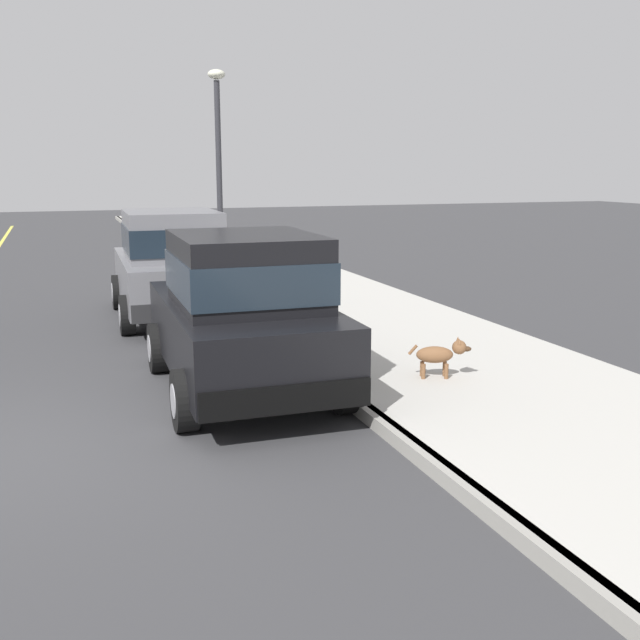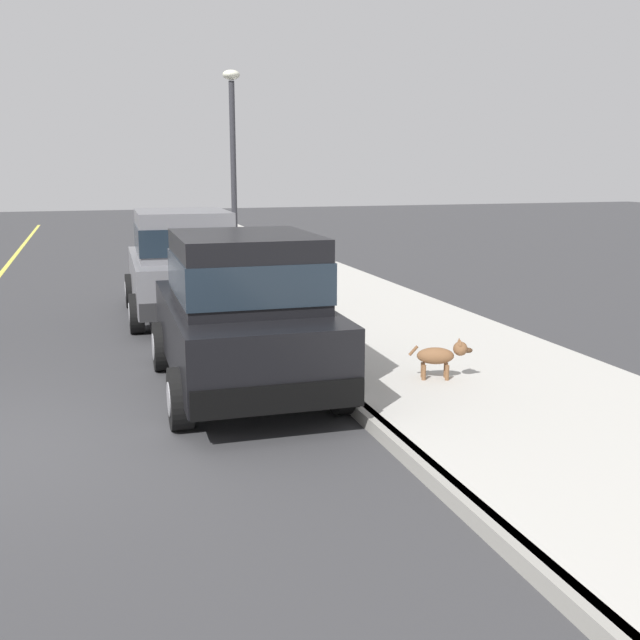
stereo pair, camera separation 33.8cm
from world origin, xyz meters
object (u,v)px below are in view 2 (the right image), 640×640
car_grey_hatchback (183,263)px  dog_brown (441,355)px  street_lamp (233,152)px  car_black_hatchback (244,311)px

car_grey_hatchback → dog_brown: 5.78m
car_grey_hatchback → street_lamp: street_lamp is taller
car_grey_hatchback → dog_brown: (2.36, -5.25, -0.55)m
street_lamp → car_black_hatchback: bearing=-100.2°
street_lamp → car_grey_hatchback: bearing=-117.6°
car_grey_hatchback → street_lamp: (1.46, 2.80, 1.93)m
car_black_hatchback → street_lamp: (1.33, 7.43, 1.93)m
car_black_hatchback → car_grey_hatchback: (-0.13, 4.63, 0.00)m
dog_brown → street_lamp: street_lamp is taller
car_grey_hatchback → car_black_hatchback: bearing=-88.4°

